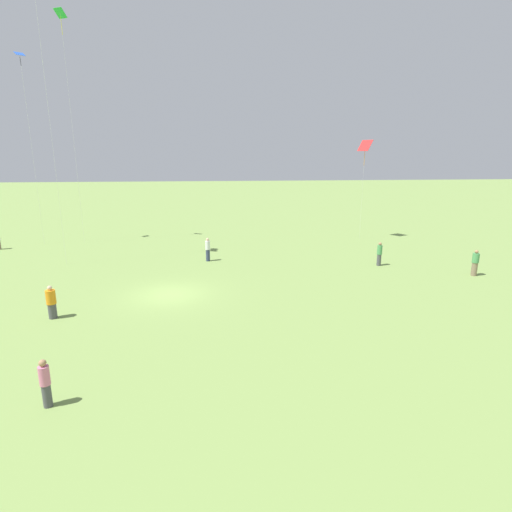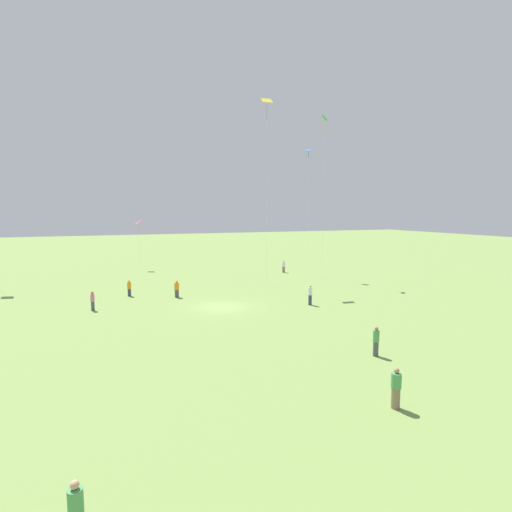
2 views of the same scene
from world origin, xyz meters
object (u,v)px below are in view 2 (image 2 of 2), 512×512
at_px(person_4, 177,289).
at_px(person_7, 396,388).
at_px(kite_2, 138,224).
at_px(person_2, 376,341).
at_px(person_3, 76,511).
at_px(kite_5, 308,159).
at_px(kite_1, 325,129).
at_px(kite_4, 267,108).
at_px(person_0, 310,295).
at_px(person_1, 129,288).
at_px(person_6, 93,301).
at_px(person_5, 284,267).

bearing_deg(person_4, person_7, -123.44).
distance_m(person_4, kite_2, 23.17).
bearing_deg(person_2, person_3, 10.44).
bearing_deg(kite_5, kite_1, 8.96).
bearing_deg(kite_4, person_4, -113.61).
distance_m(person_0, person_1, 18.55).
bearing_deg(kite_5, person_7, -16.81).
xyz_separation_m(person_4, person_7, (-26.64, -4.78, 0.05)).
xyz_separation_m(person_1, kite_5, (5.45, -23.75, 14.74)).
relative_size(person_6, kite_2, 0.23).
bearing_deg(person_4, person_3, -149.02).
distance_m(person_2, person_3, 18.14).
distance_m(person_5, kite_4, 21.91).
xyz_separation_m(person_0, kite_5, (15.77, -8.33, 14.64)).
relative_size(person_1, person_4, 0.96).
distance_m(person_4, person_7, 27.07).
distance_m(kite_1, kite_5, 4.95).
bearing_deg(person_0, kite_4, 96.53).
relative_size(person_3, kite_4, 0.08).
distance_m(person_7, kite_5, 40.18).
height_order(person_6, kite_4, kite_4).
height_order(person_7, kite_5, kite_5).
bearing_deg(person_1, person_7, -85.76).
bearing_deg(person_6, person_0, 139.07).
xyz_separation_m(person_2, person_5, (32.04, -9.18, -0.09)).
relative_size(kite_2, kite_4, 0.34).
xyz_separation_m(person_5, person_6, (-13.68, 25.20, 0.04)).
distance_m(person_7, kite_2, 49.72).
bearing_deg(kite_2, person_7, 45.39).
relative_size(person_0, person_4, 1.07).
xyz_separation_m(person_2, person_7, (-5.58, 3.33, -0.01)).
bearing_deg(person_7, person_6, 114.83).
bearing_deg(kite_2, kite_4, 71.55).
xyz_separation_m(kite_1, kite_5, (3.68, 0.19, -3.30)).
relative_size(person_1, kite_5, 0.10).
bearing_deg(kite_4, person_0, -40.29).
distance_m(person_2, person_6, 24.36).
bearing_deg(person_2, person_7, 42.71).
height_order(person_0, kite_2, kite_2).
height_order(person_3, kite_1, kite_1).
distance_m(person_0, kite_5, 23.07).
bearing_deg(person_1, person_3, -109.92).
bearing_deg(person_3, person_2, -116.86).
distance_m(person_0, kite_4, 22.31).
height_order(person_7, kite_2, kite_2).
bearing_deg(person_3, kite_1, -93.27).
bearing_deg(kite_4, kite_1, 58.43).
distance_m(person_6, kite_5, 32.67).
xyz_separation_m(kite_2, kite_4, (-19.24, -12.72, 13.46)).
relative_size(person_7, kite_4, 0.09).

